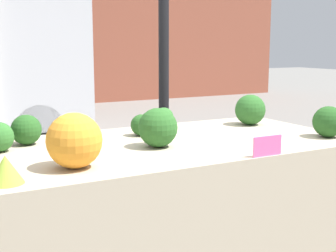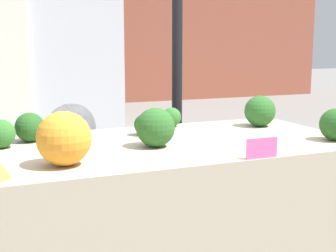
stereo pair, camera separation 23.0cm
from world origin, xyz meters
TOP-DOWN VIEW (x-y plane):
  - tent_pole at (0.39, 0.79)m, footprint 0.07×0.07m
  - market_table at (0.00, -0.07)m, footprint 1.84×0.96m
  - orange_cauliflower at (-0.56, -0.27)m, footprint 0.22×0.22m
  - broccoli_head_0 at (-0.10, -0.08)m, footprint 0.19×0.19m
  - broccoli_head_1 at (-0.77, 0.17)m, footprint 0.14×0.14m
  - broccoli_head_2 at (-0.63, 0.26)m, footprint 0.15×0.15m
  - broccoli_head_3 at (0.67, 0.21)m, footprint 0.18×0.18m
  - broccoli_head_4 at (0.79, -0.29)m, footprint 0.16×0.16m
  - broccoli_head_5 at (0.19, 0.40)m, footprint 0.11×0.11m
  - broccoli_head_6 at (-0.05, 0.21)m, footprint 0.11×0.11m
  - price_sign at (0.24, -0.46)m, footprint 0.15×0.01m

SIDE VIEW (x-z plane):
  - market_table at x=0.00m, z-range 0.34..1.25m
  - price_sign at x=0.24m, z-range 0.91..1.00m
  - broccoli_head_5 at x=0.19m, z-range 0.91..1.02m
  - broccoli_head_6 at x=-0.05m, z-range 0.91..1.02m
  - broccoli_head_1 at x=-0.77m, z-range 0.91..1.04m
  - broccoli_head_2 at x=-0.63m, z-range 0.91..1.06m
  - broccoli_head_4 at x=0.79m, z-range 0.91..1.07m
  - broccoli_head_3 at x=0.67m, z-range 0.91..1.09m
  - broccoli_head_0 at x=-0.10m, z-range 0.91..1.09m
  - orange_cauliflower at x=-0.56m, z-range 0.91..1.13m
  - tent_pole at x=0.39m, z-range 0.00..2.79m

